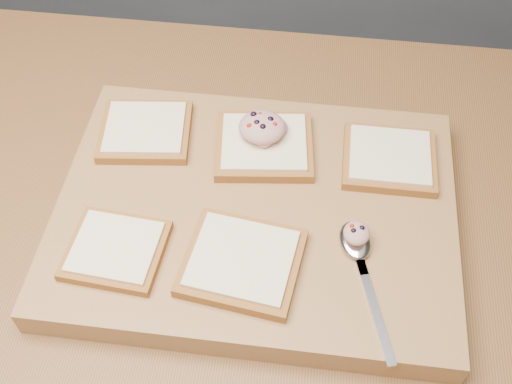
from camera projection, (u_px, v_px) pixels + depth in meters
The scene contains 10 objects.
island_counter at pixel (301, 374), 1.16m from camera, with size 2.00×0.80×0.90m.
cutting_board at pixel (256, 213), 0.81m from camera, with size 0.49×0.37×0.04m, color #A37846.
bread_far_left at pixel (145, 131), 0.86m from camera, with size 0.13×0.12×0.02m.
bread_far_center at pixel (264, 145), 0.84m from camera, with size 0.14×0.13×0.02m.
bread_far_right at pixel (389, 158), 0.83m from camera, with size 0.12×0.11×0.02m.
bread_near_left at pixel (116, 249), 0.74m from camera, with size 0.12×0.11×0.02m.
bread_near_center at pixel (242, 262), 0.73m from camera, with size 0.14×0.13×0.02m.
tuna_salad_dollop at pixel (262, 127), 0.83m from camera, with size 0.06×0.06×0.03m.
spoon at pixel (358, 250), 0.74m from camera, with size 0.07×0.18×0.01m.
spoon_salad at pixel (357, 233), 0.74m from camera, with size 0.03×0.03×0.02m.
Camera 1 is at (-0.02, -0.47, 1.57)m, focal length 45.00 mm.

